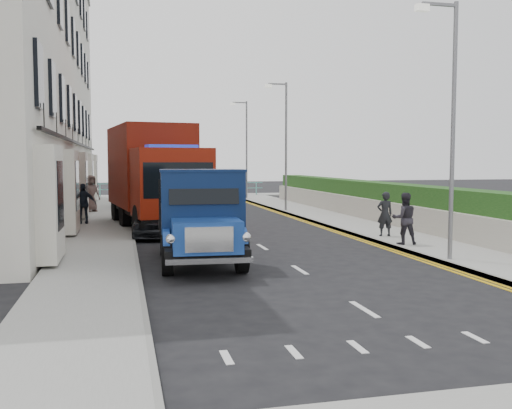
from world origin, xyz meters
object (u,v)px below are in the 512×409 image
lamp_far (245,144)px  parked_car_front (155,219)px  pedestrian_east_near (385,214)px  lamp_near (449,116)px  lamp_mid (284,139)px  bedford_lorry (202,223)px  red_lorry (154,174)px

lamp_far → parked_car_front: size_ratio=1.83×
pedestrian_east_near → lamp_near: bearing=88.3°
lamp_mid → pedestrian_east_near: size_ratio=4.43×
lamp_far → bedford_lorry: (-6.57, -25.06, -2.83)m
lamp_mid → red_lorry: size_ratio=0.83×
lamp_far → red_lorry: lamp_far is taller
lamp_near → pedestrian_east_near: (0.51, 4.78, -3.09)m
lamp_mid → lamp_far: 10.00m
lamp_near → bedford_lorry: (-6.57, 0.94, -2.83)m
lamp_near → lamp_far: size_ratio=1.00×
bedford_lorry → parked_car_front: (-0.83, 6.52, -0.52)m
lamp_near → lamp_far: 26.00m
lamp_near → pedestrian_east_near: size_ratio=4.43×
red_lorry → parked_car_front: (-0.12, -2.76, -1.62)m
bedford_lorry → parked_car_front: bedford_lorry is taller
red_lorry → pedestrian_east_near: size_ratio=5.34×
lamp_far → lamp_mid: bearing=-90.0°
lamp_mid → pedestrian_east_near: lamp_mid is taller
lamp_mid → bedford_lorry: (-6.57, -15.06, -2.83)m
parked_car_front → red_lorry: bearing=93.2°
pedestrian_east_near → lamp_mid: bearing=-82.9°
lamp_near → bedford_lorry: 7.21m
red_lorry → pedestrian_east_near: red_lorry is taller
lamp_mid → parked_car_front: 11.79m
lamp_mid → parked_car_front: (-7.40, -8.55, -3.35)m
parked_car_front → pedestrian_east_near: (7.91, -2.67, 0.26)m
lamp_far → parked_car_front: (-7.40, -18.55, -3.35)m
pedestrian_east_near → parked_car_front: bearing=-14.2°
parked_car_front → lamp_far: bearing=73.9°
lamp_near → lamp_mid: bearing=90.0°
bedford_lorry → lamp_far: bearing=78.5°
lamp_near → pedestrian_east_near: bearing=83.9°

